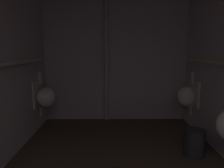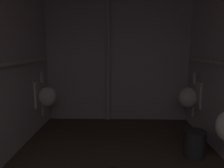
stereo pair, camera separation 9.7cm
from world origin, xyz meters
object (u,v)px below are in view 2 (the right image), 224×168
object	(u,v)px
urinal_left_mid	(46,96)
urinal_right_far	(189,97)
waste_bin	(195,144)
standpipe_back_wall	(108,59)

from	to	relation	value
urinal_left_mid	urinal_right_far	distance (m)	2.40
urinal_right_far	waste_bin	size ratio (longest dim) A/B	2.19
urinal_right_far	standpipe_back_wall	xyz separation A→B (m)	(-1.38, 0.47, 0.60)
waste_bin	standpipe_back_wall	bearing A→B (deg)	131.03
urinal_left_mid	urinal_right_far	xyz separation A→B (m)	(2.40, 0.02, 0.00)
urinal_left_mid	standpipe_back_wall	xyz separation A→B (m)	(1.03, 0.49, 0.60)
urinal_left_mid	standpipe_back_wall	bearing A→B (deg)	25.52
standpipe_back_wall	waste_bin	distance (m)	2.07
urinal_left_mid	standpipe_back_wall	world-z (taller)	standpipe_back_wall
urinal_left_mid	waste_bin	size ratio (longest dim) A/B	2.19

